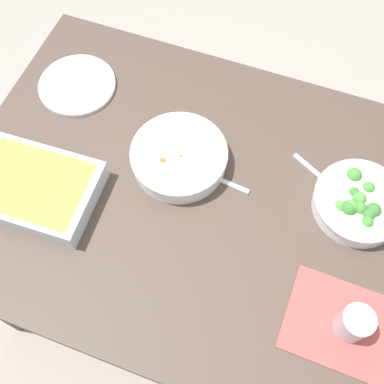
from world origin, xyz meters
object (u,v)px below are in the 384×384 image
(drink_cup, at_px, (353,324))
(side_plate, at_px, (77,85))
(broccoli_bowl, at_px, (359,203))
(stew_bowl, at_px, (179,157))
(spoon_by_stew, at_px, (209,175))
(baking_dish, at_px, (35,188))
(spoon_by_broccoli, at_px, (327,182))

(drink_cup, relative_size, side_plate, 0.39)
(broccoli_bowl, xyz_separation_m, drink_cup, (-0.05, 0.30, 0.01))
(stew_bowl, distance_m, spoon_by_stew, 0.09)
(stew_bowl, bearing_deg, baking_dish, 34.81)
(spoon_by_broccoli, bearing_deg, drink_cup, 110.56)
(baking_dish, height_order, side_plate, baking_dish)
(stew_bowl, height_order, broccoli_bowl, broccoli_bowl)
(drink_cup, bearing_deg, side_plate, -24.72)
(side_plate, xyz_separation_m, spoon_by_broccoli, (-0.74, 0.06, -0.00))
(broccoli_bowl, bearing_deg, spoon_by_stew, 6.13)
(broccoli_bowl, height_order, spoon_by_stew, broccoli_bowl)
(drink_cup, bearing_deg, stew_bowl, -27.71)
(stew_bowl, distance_m, baking_dish, 0.37)
(baking_dish, xyz_separation_m, spoon_by_broccoli, (-0.68, -0.29, -0.03))
(spoon_by_broccoli, bearing_deg, baking_dish, 22.78)
(broccoli_bowl, xyz_separation_m, spoon_by_broccoli, (0.08, -0.04, -0.03))
(baking_dish, bearing_deg, drink_cup, 176.05)
(side_plate, bearing_deg, spoon_by_broccoli, 175.40)
(broccoli_bowl, bearing_deg, side_plate, -7.20)
(baking_dish, relative_size, spoon_by_broccoli, 1.89)
(baking_dish, distance_m, spoon_by_stew, 0.44)
(broccoli_bowl, xyz_separation_m, spoon_by_stew, (0.38, 0.04, -0.03))
(broccoli_bowl, distance_m, baking_dish, 0.80)
(stew_bowl, relative_size, spoon_by_broccoli, 1.54)
(stew_bowl, height_order, spoon_by_stew, stew_bowl)
(baking_dish, bearing_deg, spoon_by_broccoli, -157.22)
(baking_dish, bearing_deg, spoon_by_stew, -152.61)
(broccoli_bowl, relative_size, drink_cup, 2.69)
(broccoli_bowl, height_order, side_plate, broccoli_bowl)
(baking_dish, distance_m, spoon_by_broccoli, 0.74)
(stew_bowl, xyz_separation_m, side_plate, (0.37, -0.14, -0.03))
(stew_bowl, xyz_separation_m, spoon_by_broccoli, (-0.38, -0.08, -0.03))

